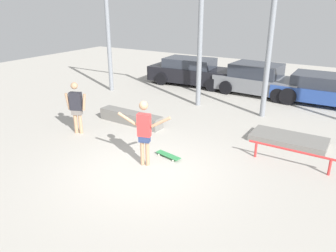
% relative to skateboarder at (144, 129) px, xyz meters
% --- Properties ---
extents(ground_plane, '(36.00, 36.00, 0.00)m').
position_rel_skateboarder_xyz_m(ground_plane, '(0.17, -0.19, -1.04)').
color(ground_plane, '#B2ADA3').
extents(skateboarder, '(1.40, 0.48, 1.80)m').
position_rel_skateboarder_xyz_m(skateboarder, '(0.00, 0.00, 0.00)').
color(skateboarder, tan).
rests_on(skateboarder, ground_plane).
extents(skateboard, '(0.84, 0.38, 0.08)m').
position_rel_skateboarder_xyz_m(skateboard, '(0.30, 0.71, -0.98)').
color(skateboard, '#338C4C').
rests_on(skateboard, ground_plane).
extents(grind_box, '(2.53, 0.58, 0.42)m').
position_rel_skateboarder_xyz_m(grind_box, '(-2.29, 2.36, -0.83)').
color(grind_box, slate).
rests_on(grind_box, ground_plane).
extents(manual_pad, '(2.28, 1.10, 0.20)m').
position_rel_skateboarder_xyz_m(manual_pad, '(2.98, 3.57, -0.94)').
color(manual_pad, slate).
rests_on(manual_pad, ground_plane).
extents(grind_rail, '(2.34, 0.14, 0.48)m').
position_rel_skateboarder_xyz_m(grind_rail, '(3.36, 2.00, -0.67)').
color(grind_rail, red).
rests_on(grind_rail, ground_plane).
extents(canopy_support_left, '(4.96, 0.20, 5.12)m').
position_rel_skateboarder_xyz_m(canopy_support_left, '(-3.59, 5.63, 2.09)').
color(canopy_support_left, gray).
rests_on(canopy_support_left, ground_plane).
extents(parked_car_black, '(4.64, 2.08, 1.37)m').
position_rel_skateboarder_xyz_m(parked_car_black, '(-3.13, 8.74, -0.37)').
color(parked_car_black, black).
rests_on(parked_car_black, ground_plane).
extents(parked_car_grey, '(4.07, 2.20, 1.42)m').
position_rel_skateboarder_xyz_m(parked_car_grey, '(0.38, 8.70, -0.36)').
color(parked_car_grey, slate).
rests_on(parked_car_grey, ground_plane).
extents(parked_car_blue, '(4.17, 2.04, 1.26)m').
position_rel_skateboarder_xyz_m(parked_car_blue, '(3.25, 8.58, -0.42)').
color(parked_car_blue, '#284793').
rests_on(parked_car_blue, ground_plane).
extents(bystander, '(0.70, 0.35, 1.74)m').
position_rel_skateboarder_xyz_m(bystander, '(-3.21, 0.72, -0.07)').
color(bystander, tan).
rests_on(bystander, ground_plane).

